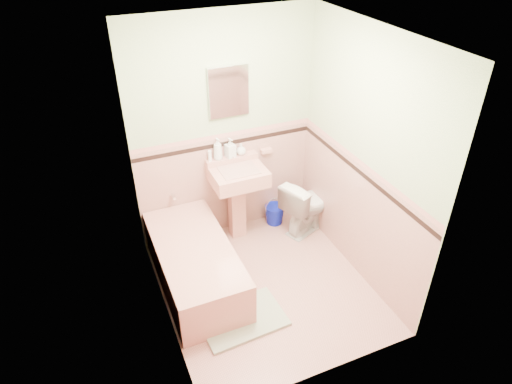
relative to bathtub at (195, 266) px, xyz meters
name	(u,v)px	position (x,y,z in m)	size (l,w,h in m)	color
floor	(266,286)	(0.63, -0.33, -0.23)	(2.20, 2.20, 0.00)	tan
ceiling	(270,35)	(0.63, -0.33, 2.27)	(2.20, 2.20, 0.00)	white
wall_back	(224,132)	(0.63, 0.77, 1.02)	(2.50, 2.50, 0.00)	#F2E2C6
wall_front	(333,260)	(0.63, -1.43, 1.02)	(2.50, 2.50, 0.00)	#F2E2C6
wall_left	(153,208)	(-0.37, -0.33, 1.02)	(2.50, 2.50, 0.00)	#F2E2C6
wall_right	(364,160)	(1.63, -0.33, 1.02)	(2.50, 2.50, 0.00)	#F2E2C6
wainscot_back	(227,184)	(0.63, 0.76, 0.38)	(2.00, 2.00, 0.00)	tan
wainscot_front	(325,323)	(0.63, -1.42, 0.38)	(2.00, 2.00, 0.00)	tan
wainscot_left	(164,269)	(-0.36, -0.33, 0.38)	(2.20, 2.20, 0.00)	tan
wainscot_right	(354,216)	(1.62, -0.33, 0.38)	(2.20, 2.20, 0.00)	tan
accent_back	(226,144)	(0.63, 0.75, 0.90)	(2.00, 2.00, 0.00)	black
accent_front	(330,273)	(0.63, -1.41, 0.90)	(2.00, 2.00, 0.00)	black
accent_left	(158,221)	(-0.35, -0.33, 0.89)	(2.20, 2.20, 0.00)	black
accent_right	(360,173)	(1.61, -0.33, 0.89)	(2.20, 2.20, 0.00)	black
cap_back	(225,135)	(0.63, 0.75, 0.99)	(2.00, 2.00, 0.00)	tan
cap_front	(332,262)	(0.63, -1.41, 0.99)	(2.00, 2.00, 0.00)	tan
cap_left	(156,211)	(-0.35, -0.33, 1.00)	(2.20, 2.20, 0.00)	tan
cap_right	(362,164)	(1.61, -0.33, 1.00)	(2.20, 2.20, 0.00)	tan
bathtub	(195,266)	(0.00, 0.00, 0.00)	(0.70, 1.50, 0.45)	tan
tub_faucet	(173,196)	(0.00, 0.72, 0.41)	(0.04, 0.04, 0.12)	silver
sink	(239,204)	(0.68, 0.53, 0.23)	(0.58, 0.48, 0.91)	tan
sink_faucet	(233,160)	(0.68, 0.67, 0.72)	(0.02, 0.02, 0.10)	silver
medicine_cabinet	(228,92)	(0.68, 0.74, 1.47)	(0.42, 0.04, 0.53)	white
soap_dish	(266,150)	(1.10, 0.73, 0.72)	(0.13, 0.07, 0.04)	tan
soap_bottle_left	(218,149)	(0.53, 0.71, 0.87)	(0.09, 0.10, 0.25)	#B2B2B2
soap_bottle_mid	(230,148)	(0.67, 0.71, 0.86)	(0.10, 0.10, 0.22)	#B2B2B2
soap_bottle_right	(241,149)	(0.79, 0.71, 0.82)	(0.10, 0.10, 0.13)	#B2B2B2
tube	(210,156)	(0.43, 0.71, 0.81)	(0.04, 0.04, 0.12)	white
toilet	(308,205)	(1.48, 0.36, 0.11)	(0.38, 0.67, 0.68)	white
bucket	(274,214)	(1.17, 0.62, -0.11)	(0.23, 0.23, 0.23)	#0916AD
bath_mat	(242,319)	(0.25, -0.65, -0.21)	(0.77, 0.52, 0.03)	#99A68A
shoe	(235,315)	(0.19, -0.61, -0.17)	(0.14, 0.06, 0.06)	#BF1E59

